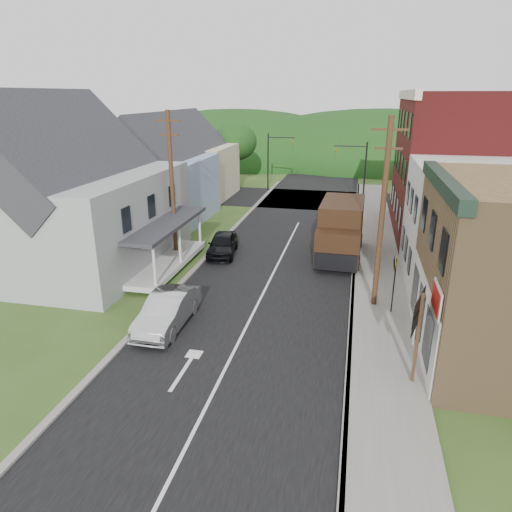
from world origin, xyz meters
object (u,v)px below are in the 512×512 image
Objects in this scene: warning_sign at (394,276)px; delivery_van at (341,230)px; silver_sedan at (167,311)px; route_sign_cluster at (418,325)px; dark_sedan at (222,244)px.

delivery_van is at bearing 106.75° from warning_sign.
warning_sign reaches higher than silver_sedan.
route_sign_cluster is at bearing -11.97° from silver_sedan.
silver_sedan is at bearing -121.12° from delivery_van.
delivery_van is (7.41, 1.11, 1.09)m from dark_sedan.
silver_sedan is 9.84m from dark_sedan.
route_sign_cluster is at bearing -74.84° from delivery_van.
warning_sign is (9.78, 3.39, 1.20)m from silver_sedan.
silver_sedan is 10.52m from route_sign_cluster.
dark_sedan is 1.48× the size of warning_sign.
route_sign_cluster is 5.55m from warning_sign.
silver_sedan is 10.42m from warning_sign.
route_sign_cluster reaches higher than warning_sign.
silver_sedan is at bearing -164.07° from warning_sign.
route_sign_cluster is (10.55, -11.96, 1.65)m from dark_sedan.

